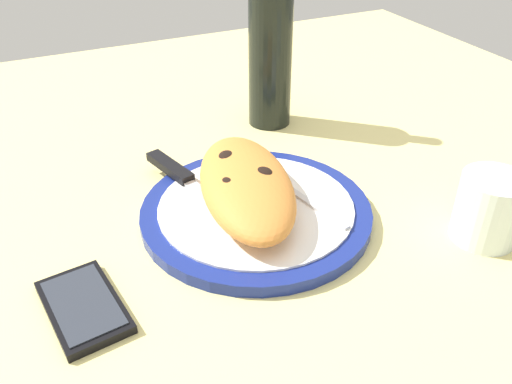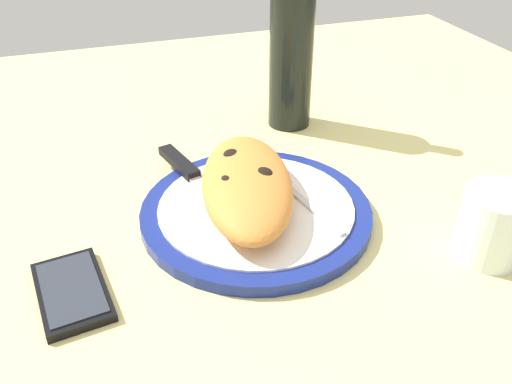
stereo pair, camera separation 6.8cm
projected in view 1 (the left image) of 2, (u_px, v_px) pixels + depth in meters
The scene contains 8 objects.
ground_plane at pixel (256, 227), 70.58cm from camera, with size 150.00×150.00×3.00cm, color #E5D684.
plate at pixel (256, 212), 69.25cm from camera, with size 29.34×29.34×1.90cm.
calzone at pixel (246, 185), 67.91cm from camera, with size 26.35×16.64×5.12cm.
fork at pixel (294, 192), 70.83cm from camera, with size 16.30×4.89×0.40cm.
knife at pixel (183, 177), 73.55cm from camera, with size 22.16×7.65×1.20cm.
smartphone at pixel (84, 306), 55.78cm from camera, with size 12.65×8.43×1.16cm.
water_glass at pixel (488, 213), 64.41cm from camera, with size 7.82×7.82×8.39cm.
wine_bottle at pixel (270, 51), 86.24cm from camera, with size 7.01×7.01×29.65cm.
Camera 1 is at (-51.07, 24.10, 41.07)cm, focal length 38.09 mm.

